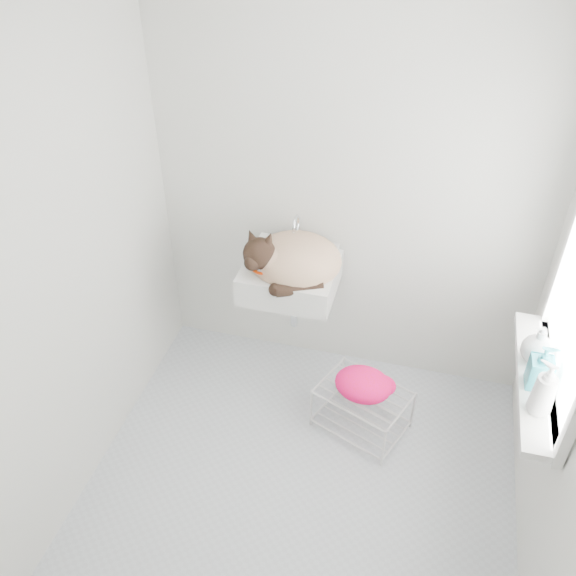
% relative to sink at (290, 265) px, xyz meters
% --- Properties ---
extents(floor, '(2.20, 2.00, 0.02)m').
position_rel_sink_xyz_m(floor, '(0.26, -0.74, -0.85)').
color(floor, silver).
rests_on(floor, ground).
extents(back_wall, '(2.20, 0.02, 2.50)m').
position_rel_sink_xyz_m(back_wall, '(0.26, 0.26, 0.40)').
color(back_wall, silver).
rests_on(back_wall, ground).
extents(left_wall, '(0.02, 2.00, 2.50)m').
position_rel_sink_xyz_m(left_wall, '(-0.84, -0.74, 0.40)').
color(left_wall, silver).
rests_on(left_wall, ground).
extents(windowsill, '(0.16, 0.88, 0.04)m').
position_rel_sink_xyz_m(windowsill, '(1.27, -0.54, -0.02)').
color(windowsill, white).
rests_on(windowsill, right_wall).
extents(sink, '(0.51, 0.45, 0.21)m').
position_rel_sink_xyz_m(sink, '(0.00, 0.00, 0.00)').
color(sink, white).
rests_on(sink, back_wall).
extents(faucet, '(0.19, 0.13, 0.19)m').
position_rel_sink_xyz_m(faucet, '(0.00, 0.18, 0.14)').
color(faucet, silver).
rests_on(faucet, sink).
extents(cat, '(0.55, 0.48, 0.33)m').
position_rel_sink_xyz_m(cat, '(0.01, -0.02, 0.04)').
color(cat, tan).
rests_on(cat, sink).
extents(wire_rack, '(0.56, 0.48, 0.28)m').
position_rel_sink_xyz_m(wire_rack, '(0.50, -0.29, -0.70)').
color(wire_rack, silver).
rests_on(wire_rack, floor).
extents(towel, '(0.35, 0.27, 0.13)m').
position_rel_sink_xyz_m(towel, '(0.49, -0.30, -0.54)').
color(towel, red).
rests_on(towel, wire_rack).
extents(bottle_a, '(0.12, 0.12, 0.22)m').
position_rel_sink_xyz_m(bottle_a, '(1.26, -0.74, 0.00)').
color(bottle_a, white).
rests_on(bottle_a, windowsill).
extents(bottle_b, '(0.10, 0.10, 0.22)m').
position_rel_sink_xyz_m(bottle_b, '(1.26, -0.59, 0.00)').
color(bottle_b, teal).
rests_on(bottle_b, windowsill).
extents(bottle_c, '(0.15, 0.15, 0.19)m').
position_rel_sink_xyz_m(bottle_c, '(1.26, -0.43, 0.00)').
color(bottle_c, silver).
rests_on(bottle_c, windowsill).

